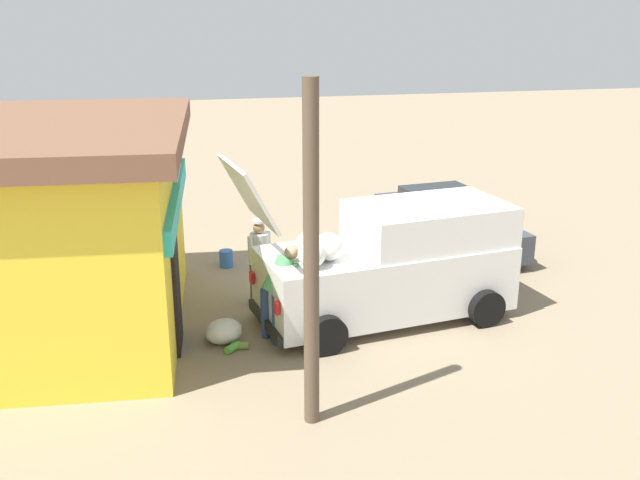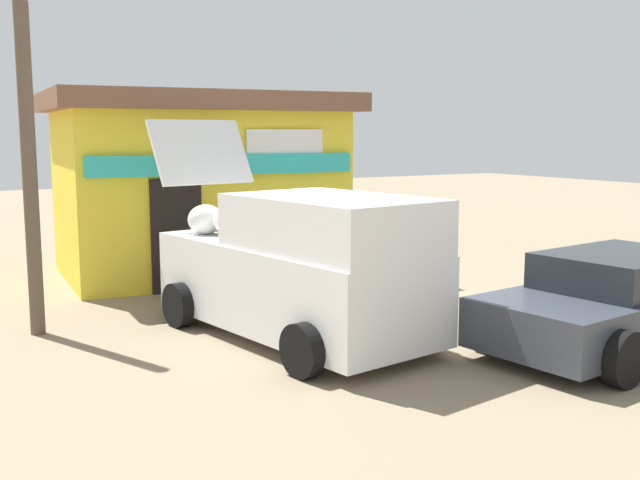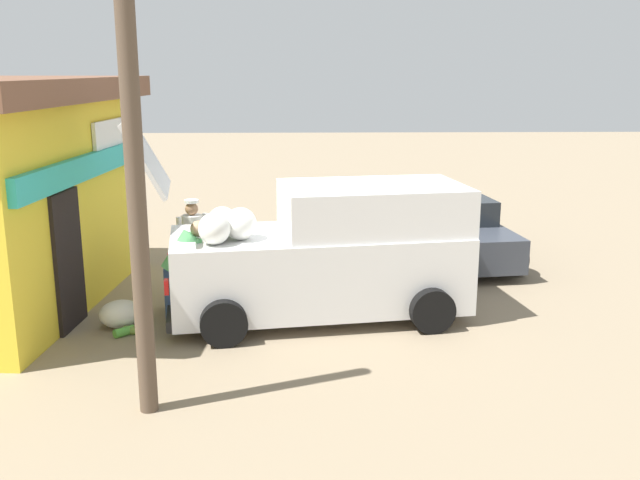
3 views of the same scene
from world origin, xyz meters
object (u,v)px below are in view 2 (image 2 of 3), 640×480
vendor_standing (296,246)px  customer_bending (208,253)px  delivery_van (300,267)px  unloaded_banana_pile (189,289)px  storefront_bar (198,182)px  parked_sedan (620,302)px  paint_bucket (381,273)px

vendor_standing → customer_bending: size_ratio=1.02×
delivery_van → unloaded_banana_pile: delivery_van is taller
delivery_van → vendor_standing: size_ratio=3.18×
storefront_bar → parked_sedan: bearing=-70.2°
parked_sedan → vendor_standing: bearing=116.8°
parked_sedan → unloaded_banana_pile: 6.71m
unloaded_banana_pile → delivery_van: bearing=-81.3°
storefront_bar → delivery_van: (-0.67, -5.37, -0.82)m
storefront_bar → paint_bucket: (2.52, -2.73, -1.63)m
vendor_standing → delivery_van: bearing=-117.4°
vendor_standing → customer_bending: 1.61m
storefront_bar → delivery_van: storefront_bar is taller
delivery_van → customer_bending: size_ratio=3.24×
delivery_van → unloaded_banana_pile: bearing=98.7°
unloaded_banana_pile → storefront_bar: bearing=64.4°
paint_bucket → parked_sedan: bearing=-86.8°
parked_sedan → paint_bucket: size_ratio=12.48×
customer_bending → paint_bucket: customer_bending is taller
customer_bending → unloaded_banana_pile: 1.17m
parked_sedan → unloaded_banana_pile: (-3.93, 5.43, -0.40)m
delivery_van → unloaded_banana_pile: 3.16m
storefront_bar → paint_bucket: 4.06m
storefront_bar → parked_sedan: 8.36m
delivery_van → paint_bucket: (3.18, 2.64, -0.81)m
vendor_standing → paint_bucket: vendor_standing is taller
customer_bending → paint_bucket: size_ratio=4.38×
delivery_van → parked_sedan: delivery_van is taller
customer_bending → unloaded_banana_pile: bearing=89.5°
parked_sedan → delivery_van: bearing=145.2°
storefront_bar → vendor_standing: (0.47, -3.18, -0.90)m
unloaded_banana_pile → parked_sedan: bearing=-54.1°
unloaded_banana_pile → paint_bucket: unloaded_banana_pile is taller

